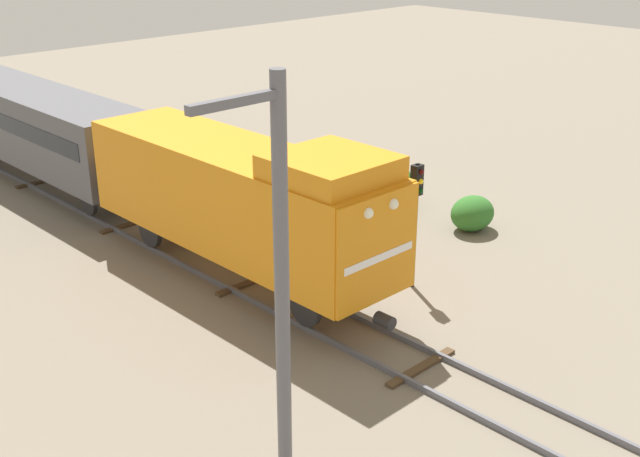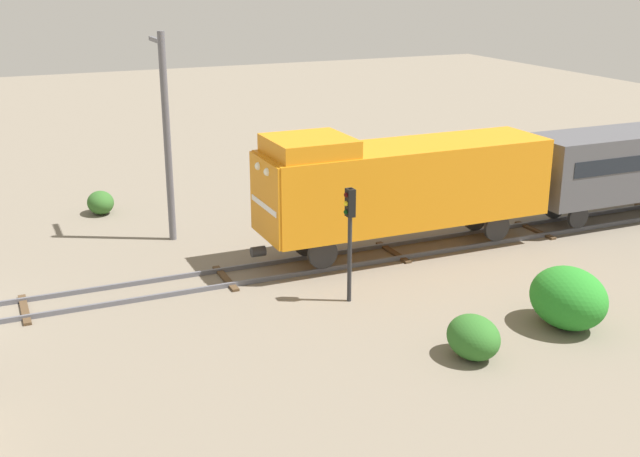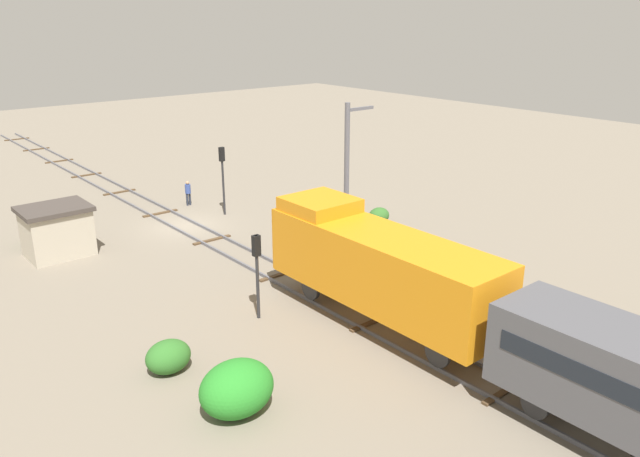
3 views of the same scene
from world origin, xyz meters
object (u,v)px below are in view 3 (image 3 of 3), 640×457
Objects in this scene: locomotive at (377,264)px; catenary_mast at (347,174)px; traffic_signal_near at (222,168)px; worker_near_track at (188,191)px; traffic_signal_mid at (257,261)px; relay_hut at (57,231)px.

locomotive is 1.43× the size of catenary_mast.
worker_near_track is (0.80, -3.35, -2.09)m from traffic_signal_near.
traffic_signal_mid is 0.47× the size of catenary_mast.
catenary_mast reaches higher than traffic_signal_mid.
locomotive is at bearing 132.45° from traffic_signal_mid.
worker_near_track is at bearing -96.64° from locomotive.
locomotive is at bearing -138.69° from worker_near_track.
catenary_mast is (-5.06, -7.46, 1.52)m from locomotive.
relay_hut is at bearing 2.60° from traffic_signal_near.
traffic_signal_near is at bearing -100.49° from locomotive.
traffic_signal_mid is at bearing -150.98° from worker_near_track.
traffic_signal_near reaches higher than traffic_signal_mid.
worker_near_track is at bearing -108.93° from traffic_signal_mid.
catenary_mast reaches higher than relay_hut.
catenary_mast is at bearing 143.38° from relay_hut.
relay_hut is at bearing -65.94° from locomotive.
locomotive is 9.14m from catenary_mast.
relay_hut reaches higher than worker_near_track.
worker_near_track is at bearing -76.57° from traffic_signal_near.
traffic_signal_mid is at bearing 64.05° from traffic_signal_near.
traffic_signal_near is 10.07m from catenary_mast.
relay_hut is (12.56, -9.34, -2.90)m from catenary_mast.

